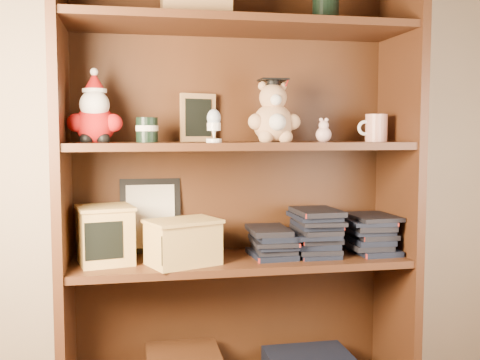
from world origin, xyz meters
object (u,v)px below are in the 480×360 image
at_px(bookcase, 237,190).
at_px(treats_box, 105,234).
at_px(teacher_mug, 376,128).
at_px(grad_teddy_bear, 273,117).

height_order(bookcase, treats_box, bookcase).
distance_m(teacher_mug, treats_box, 1.01).
xyz_separation_m(bookcase, grad_teddy_bear, (0.12, -0.06, 0.26)).
xyz_separation_m(bookcase, treats_box, (-0.45, -0.05, -0.13)).
height_order(grad_teddy_bear, treats_box, grad_teddy_bear).
bearing_deg(teacher_mug, treats_box, -179.95).
distance_m(grad_teddy_bear, teacher_mug, 0.38).
distance_m(grad_teddy_bear, treats_box, 0.69).
bearing_deg(bookcase, grad_teddy_bear, -25.95).
bearing_deg(grad_teddy_bear, teacher_mug, 1.02).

